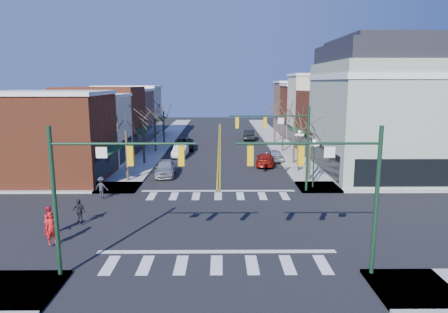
{
  "coord_description": "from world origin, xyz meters",
  "views": [
    {
      "loc": [
        0.23,
        -25.03,
        9.1
      ],
      "look_at": [
        0.49,
        8.74,
        2.8
      ],
      "focal_mm": 32.0,
      "sensor_mm": 36.0,
      "label": 1
    }
  ],
  "objects_px": {
    "pedestrian_dark_b": "(102,187)",
    "car_right_far": "(249,135)",
    "pedestrian_red_a": "(52,228)",
    "victorian_corner": "(385,107)",
    "lamppost_corner": "(314,155)",
    "car_left_far": "(184,144)",
    "car_left_near": "(165,168)",
    "car_right_near": "(265,159)",
    "car_right_mid": "(274,155)",
    "lamppost_midblock": "(299,144)",
    "car_left_mid": "(180,151)",
    "pedestrian_red_b": "(50,220)",
    "pedestrian_dark_a": "(79,211)"
  },
  "relations": [
    {
      "from": "victorian_corner",
      "to": "pedestrian_dark_b",
      "type": "xyz_separation_m",
      "value": [
        -25.68,
        -9.06,
        -5.67
      ]
    },
    {
      "from": "lamppost_midblock",
      "to": "car_right_mid",
      "type": "relative_size",
      "value": 1.04
    },
    {
      "from": "car_left_near",
      "to": "car_right_mid",
      "type": "bearing_deg",
      "value": 29.6
    },
    {
      "from": "victorian_corner",
      "to": "car_right_near",
      "type": "relative_size",
      "value": 2.93
    },
    {
      "from": "victorian_corner",
      "to": "car_right_mid",
      "type": "distance_m",
      "value": 13.3
    },
    {
      "from": "car_right_near",
      "to": "car_right_far",
      "type": "relative_size",
      "value": 0.98
    },
    {
      "from": "car_left_far",
      "to": "pedestrian_red_b",
      "type": "distance_m",
      "value": 31.61
    },
    {
      "from": "car_right_near",
      "to": "car_right_far",
      "type": "height_order",
      "value": "car_right_far"
    },
    {
      "from": "victorian_corner",
      "to": "pedestrian_dark_a",
      "type": "height_order",
      "value": "victorian_corner"
    },
    {
      "from": "pedestrian_dark_a",
      "to": "pedestrian_dark_b",
      "type": "bearing_deg",
      "value": 111.79
    },
    {
      "from": "lamppost_midblock",
      "to": "car_left_near",
      "type": "xyz_separation_m",
      "value": [
        -13.45,
        -1.6,
        -2.16
      ]
    },
    {
      "from": "car_left_far",
      "to": "car_right_far",
      "type": "xyz_separation_m",
      "value": [
        9.6,
        9.32,
        0.03
      ]
    },
    {
      "from": "car_right_near",
      "to": "car_right_far",
      "type": "xyz_separation_m",
      "value": [
        -0.32,
        20.01,
        0.11
      ]
    },
    {
      "from": "lamppost_corner",
      "to": "car_right_mid",
      "type": "distance_m",
      "value": 12.61
    },
    {
      "from": "car_right_far",
      "to": "pedestrian_dark_b",
      "type": "bearing_deg",
      "value": 72.45
    },
    {
      "from": "car_left_mid",
      "to": "pedestrian_dark_b",
      "type": "xyz_separation_m",
      "value": [
        -4.38,
        -18.12,
        0.25
      ]
    },
    {
      "from": "car_left_mid",
      "to": "car_right_near",
      "type": "xyz_separation_m",
      "value": [
        9.92,
        -5.33,
        -0.03
      ]
    },
    {
      "from": "pedestrian_red_a",
      "to": "pedestrian_dark_a",
      "type": "xyz_separation_m",
      "value": [
        0.31,
        3.44,
        -0.14
      ]
    },
    {
      "from": "victorian_corner",
      "to": "car_right_far",
      "type": "height_order",
      "value": "victorian_corner"
    },
    {
      "from": "car_left_near",
      "to": "pedestrian_dark_b",
      "type": "bearing_deg",
      "value": -118.96
    },
    {
      "from": "victorian_corner",
      "to": "car_right_far",
      "type": "relative_size",
      "value": 2.88
    },
    {
      "from": "victorian_corner",
      "to": "pedestrian_red_b",
      "type": "xyz_separation_m",
      "value": [
        -26.5,
        -16.77,
        -5.65
      ]
    },
    {
      "from": "lamppost_midblock",
      "to": "car_right_mid",
      "type": "height_order",
      "value": "lamppost_midblock"
    },
    {
      "from": "victorian_corner",
      "to": "car_left_near",
      "type": "distance_m",
      "value": 22.55
    },
    {
      "from": "lamppost_corner",
      "to": "car_left_far",
      "type": "relative_size",
      "value": 0.77
    },
    {
      "from": "lamppost_midblock",
      "to": "pedestrian_red_a",
      "type": "xyz_separation_m",
      "value": [
        -17.44,
        -18.79,
        -1.89
      ]
    },
    {
      "from": "car_right_near",
      "to": "car_right_mid",
      "type": "distance_m",
      "value": 2.85
    },
    {
      "from": "car_right_mid",
      "to": "pedestrian_red_a",
      "type": "xyz_separation_m",
      "value": [
        -15.64,
        -24.57,
        0.37
      ]
    },
    {
      "from": "pedestrian_dark_b",
      "to": "car_left_mid",
      "type": "bearing_deg",
      "value": -91.55
    },
    {
      "from": "car_left_mid",
      "to": "car_left_far",
      "type": "relative_size",
      "value": 0.79
    },
    {
      "from": "car_right_mid",
      "to": "pedestrian_red_b",
      "type": "xyz_separation_m",
      "value": [
        -16.4,
        -23.04,
        0.3
      ]
    },
    {
      "from": "lamppost_corner",
      "to": "car_left_near",
      "type": "height_order",
      "value": "lamppost_corner"
    },
    {
      "from": "victorian_corner",
      "to": "car_left_far",
      "type": "xyz_separation_m",
      "value": [
        -21.3,
        14.41,
        -5.87
      ]
    },
    {
      "from": "lamppost_corner",
      "to": "pedestrian_red_a",
      "type": "distance_m",
      "value": 21.42
    },
    {
      "from": "lamppost_midblock",
      "to": "car_right_near",
      "type": "distance_m",
      "value": 5.0
    },
    {
      "from": "victorian_corner",
      "to": "pedestrian_dark_a",
      "type": "distance_m",
      "value": 30.0
    },
    {
      "from": "car_right_far",
      "to": "lamppost_corner",
      "type": "bearing_deg",
      "value": 102.06
    },
    {
      "from": "pedestrian_red_b",
      "to": "lamppost_corner",
      "type": "bearing_deg",
      "value": -28.06
    },
    {
      "from": "car_left_mid",
      "to": "car_left_far",
      "type": "distance_m",
      "value": 5.36
    },
    {
      "from": "car_left_near",
      "to": "lamppost_midblock",
      "type": "bearing_deg",
      "value": 4.05
    },
    {
      "from": "car_right_far",
      "to": "pedestrian_dark_b",
      "type": "xyz_separation_m",
      "value": [
        -13.98,
        -32.8,
        0.17
      ]
    },
    {
      "from": "pedestrian_red_a",
      "to": "car_right_mid",
      "type": "bearing_deg",
      "value": 21.91
    },
    {
      "from": "lamppost_midblock",
      "to": "pedestrian_dark_a",
      "type": "height_order",
      "value": "lamppost_midblock"
    },
    {
      "from": "lamppost_corner",
      "to": "car_left_mid",
      "type": "bearing_deg",
      "value": 130.82
    },
    {
      "from": "pedestrian_dark_b",
      "to": "car_right_far",
      "type": "bearing_deg",
      "value": -101.05
    },
    {
      "from": "car_right_far",
      "to": "pedestrian_red_a",
      "type": "relative_size",
      "value": 2.68
    },
    {
      "from": "lamppost_corner",
      "to": "pedestrian_dark_a",
      "type": "bearing_deg",
      "value": -152.68
    },
    {
      "from": "lamppost_corner",
      "to": "car_left_mid",
      "type": "xyz_separation_m",
      "value": [
        -13.0,
        15.05,
        -2.23
      ]
    },
    {
      "from": "lamppost_corner",
      "to": "car_left_near",
      "type": "distance_m",
      "value": 14.48
    },
    {
      "from": "lamppost_midblock",
      "to": "pedestrian_dark_b",
      "type": "height_order",
      "value": "lamppost_midblock"
    }
  ]
}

